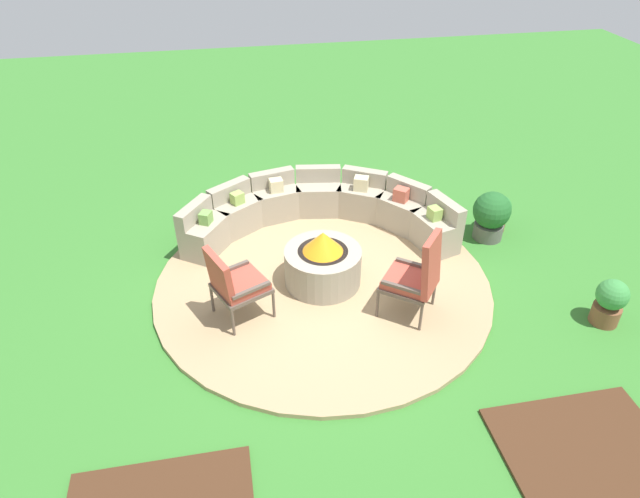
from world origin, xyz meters
TOP-DOWN VIEW (x-y plane):
  - ground_plane at (0.00, 0.00)m, footprint 24.00×24.00m
  - patio_circle at (0.00, 0.00)m, footprint 4.44×4.44m
  - mulch_bed_right at (2.00, -3.09)m, footprint 1.63×1.46m
  - fire_pit at (0.00, 0.00)m, footprint 1.01×1.01m
  - curved_stone_bench at (0.21, 1.34)m, footprint 3.93×1.94m
  - lounge_chair_front_left at (-1.16, -0.49)m, footprint 0.79×0.77m
  - lounge_chair_front_right at (0.98, -0.82)m, footprint 0.81×0.83m
  - potted_plant_0 at (3.26, -1.35)m, footprint 0.38×0.38m
  - potted_plant_1 at (2.87, 0.86)m, footprint 0.37×0.37m
  - potted_plant_2 at (2.66, 0.68)m, footprint 0.55×0.55m

SIDE VIEW (x-z plane):
  - ground_plane at x=0.00m, z-range 0.00..0.00m
  - mulch_bed_right at x=2.00m, z-range 0.00..0.04m
  - patio_circle at x=0.00m, z-range 0.00..0.06m
  - potted_plant_1 at x=2.87m, z-range 0.03..0.62m
  - potted_plant_0 at x=3.26m, z-range 0.02..0.63m
  - curved_stone_bench at x=0.21m, z-range 0.00..0.73m
  - fire_pit at x=0.00m, z-range -0.02..0.76m
  - potted_plant_2 at x=2.66m, z-range 0.02..0.77m
  - lounge_chair_front_left at x=-1.16m, z-range 0.09..1.09m
  - lounge_chair_front_right at x=0.98m, z-range 0.06..1.22m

